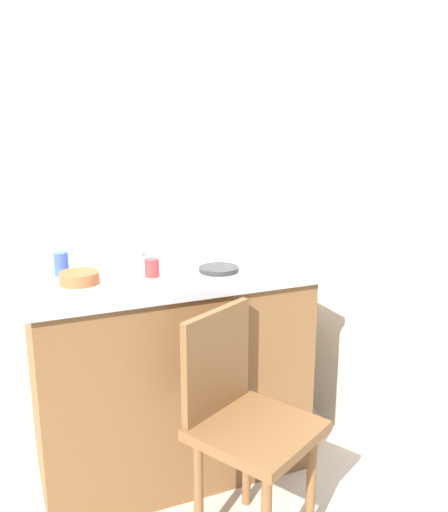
{
  "coord_description": "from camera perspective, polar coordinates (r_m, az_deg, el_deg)",
  "views": [
    {
      "loc": [
        -1.06,
        -1.53,
        1.57
      ],
      "look_at": [
        -0.14,
        0.6,
        0.98
      ],
      "focal_mm": 38.61,
      "sensor_mm": 36.0,
      "label": 1
    }
  ],
  "objects": [
    {
      "name": "chair",
      "position": [
        2.1,
        1.97,
        -16.41
      ],
      "size": [
        0.54,
        0.54,
        0.89
      ],
      "rotation": [
        0.0,
        0.0,
        0.49
      ],
      "color": "brown",
      "rests_on": "ground_plane"
    },
    {
      "name": "cup_blue",
      "position": [
        2.37,
        -16.51,
        -0.77
      ],
      "size": [
        0.06,
        0.06,
        0.1
      ],
      "primitive_type": "cylinder",
      "color": "blue",
      "rests_on": "countertop"
    },
    {
      "name": "refrigerator",
      "position": [
        2.96,
        16.28,
        -3.14
      ],
      "size": [
        0.55,
        0.64,
        1.44
      ],
      "primitive_type": "cube",
      "color": "silver",
      "rests_on": "ground_plane"
    },
    {
      "name": "cup_red",
      "position": [
        2.28,
        -7.49,
        -1.21
      ],
      "size": [
        0.06,
        0.06,
        0.07
      ],
      "primitive_type": "cylinder",
      "color": "red",
      "rests_on": "countertop"
    },
    {
      "name": "cabinet_base",
      "position": [
        2.54,
        -5.76,
        -12.1
      ],
      "size": [
        1.15,
        0.6,
        0.89
      ],
      "primitive_type": "cube",
      "color": "brown",
      "rests_on": "ground_plane"
    },
    {
      "name": "hotplate",
      "position": [
        2.34,
        -0.55,
        -1.37
      ],
      "size": [
        0.17,
        0.17,
        0.02
      ],
      "primitive_type": "cylinder",
      "color": "#2D2D2D",
      "rests_on": "countertop"
    },
    {
      "name": "back_wall",
      "position": [
        2.76,
        -0.57,
        8.2
      ],
      "size": [
        4.8,
        0.1,
        2.57
      ],
      "primitive_type": "cube",
      "color": "white",
      "rests_on": "ground_plane"
    },
    {
      "name": "faucet",
      "position": [
        2.56,
        -9.29,
        2.48
      ],
      "size": [
        0.02,
        0.02,
        0.25
      ],
      "primitive_type": "cylinder",
      "color": "#B7B7BC",
      "rests_on": "countertop"
    },
    {
      "name": "terracotta_bowl",
      "position": [
        2.24,
        -14.75,
        -2.19
      ],
      "size": [
        0.15,
        0.15,
        0.05
      ],
      "primitive_type": "cylinder",
      "color": "#B25B33",
      "rests_on": "countertop"
    },
    {
      "name": "countertop",
      "position": [
        2.38,
        -6.03,
        -1.95
      ],
      "size": [
        1.19,
        0.64,
        0.04
      ],
      "primitive_type": "cube",
      "color": "#B7B7BC",
      "rests_on": "cabinet_base"
    }
  ]
}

